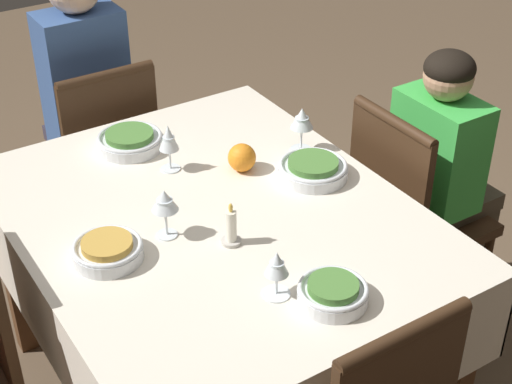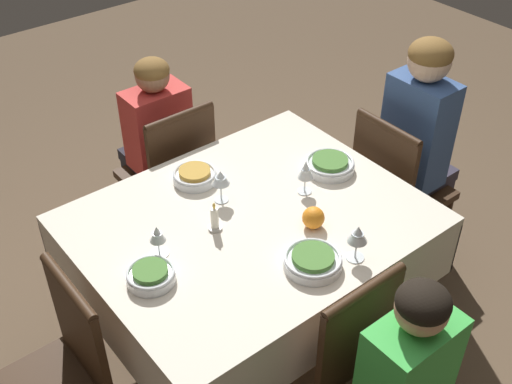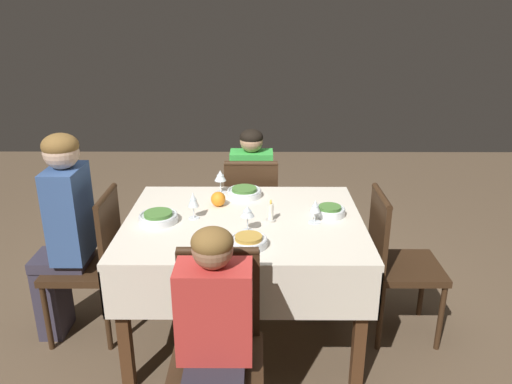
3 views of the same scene
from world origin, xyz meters
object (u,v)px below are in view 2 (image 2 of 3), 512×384
Objects in this scene: person_adult_denim at (421,142)px; wine_glass_east at (306,171)px; dining_table at (250,235)px; bowl_west at (151,275)px; chair_east at (395,187)px; chair_west at (57,378)px; wine_glass_west at (157,235)px; bowl_north at (195,175)px; bowl_south at (313,261)px; wine_glass_north at (221,179)px; person_child_red at (154,144)px; bowl_east at (330,165)px; candle_centerpiece at (215,220)px; wine_glass_south at (358,235)px; orange_fruit at (313,218)px; chair_north at (172,173)px.

wine_glass_east is at bearing 89.52° from person_adult_denim.
dining_table is 7.57× the size of bowl_west.
chair_east is at bearing 90.00° from person_adult_denim.
wine_glass_west is (0.48, 0.07, 0.34)m from chair_west.
person_adult_denim is at bearing 90.33° from chair_west.
person_adult_denim is 6.64× the size of bowl_north.
bowl_south and bowl_west have the same top height.
bowl_north and bowl_west have the same top height.
chair_east is 0.98m from wine_glass_north.
person_child_red is 5.06× the size of bowl_east.
chair_east is at bearing 90.35° from chair_west.
wine_glass_west is (-0.36, -0.11, -0.02)m from wine_glass_north.
person_adult_denim is 0.56m from bowl_east.
bowl_east is at bearing 92.76° from chair_west.
wine_glass_north is 0.84× the size of bowl_west.
wine_glass_east is (0.28, -0.01, 0.20)m from dining_table.
bowl_west is 1.36× the size of candle_centerpiece.
person_adult_denim is at bearing -5.54° from bowl_east.
candle_centerpiece is at bearing -133.81° from wine_glass_north.
bowl_north is at bearing 113.19° from chair_west.
bowl_east is (0.46, 0.04, 0.12)m from dining_table.
wine_glass_north is (-0.03, 0.51, 0.08)m from bowl_south.
bowl_east is 1.64× the size of wine_glass_west.
wine_glass_south reaches higher than chair_west.
bowl_west is (-1.35, -0.04, 0.28)m from chair_east.
wine_glass_south is (1.03, -0.39, 0.36)m from chair_west.
wine_glass_east is at bearing -165.84° from bowl_east.
wine_glass_east is at bearing -47.80° from bowl_north.
orange_fruit is at bearing -51.27° from dining_table.
bowl_east and bowl_west have the same top height.
wine_glass_west is at bearing 134.71° from bowl_south.
wine_glass_north is 0.40m from orange_fruit.
chair_east is 1.09m from chair_north.
wine_glass_south is 0.80× the size of bowl_north.
wine_glass_south reaches higher than chair_east.
bowl_east is 0.61m from candle_centerpiece.
bowl_north is (0.84, 0.36, 0.28)m from chair_west.
bowl_north is at bearing 77.48° from person_child_red.
person_child_red is 0.96m from bowl_east.
wine_glass_south is at bearing 93.19° from chair_north.
person_adult_denim is at bearing 18.49° from bowl_south.
wine_glass_east is at bearing -4.62° from wine_glass_west.
wine_glass_south is 0.71m from wine_glass_west.
bowl_west is (0.39, -0.03, 0.28)m from chair_west.
person_adult_denim is at bearing 140.56° from chair_north.
wine_glass_east is at bearing 51.84° from bowl_south.
bowl_east is 0.21m from wine_glass_east.
bowl_north is at bearing 104.28° from wine_glass_south.
person_child_red is 0.96m from wine_glass_east.
person_child_red is 6.22× the size of bowl_west.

